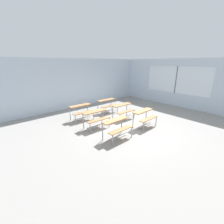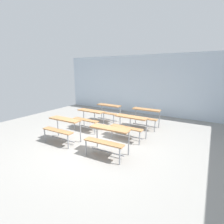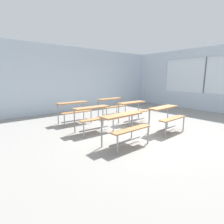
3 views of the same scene
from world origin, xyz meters
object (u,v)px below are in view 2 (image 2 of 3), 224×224
at_px(desk_bench_r1c1, 130,122).
at_px(desk_bench_r2c1, 145,114).
at_px(desk_bench_r0c0, 63,125).
at_px(desk_bench_r1c0, 89,115).
at_px(desk_bench_r2c0, 108,109).
at_px(desk_bench_r0c1, 108,135).

bearing_deg(desk_bench_r1c1, desk_bench_r2c1, 89.21).
xyz_separation_m(desk_bench_r0c0, desk_bench_r1c0, (-0.00, 1.34, 0.00)).
relative_size(desk_bench_r1c0, desk_bench_r1c1, 1.00).
xyz_separation_m(desk_bench_r1c0, desk_bench_r2c0, (0.02, 1.27, 0.00)).
bearing_deg(desk_bench_r0c0, desk_bench_r2c0, 88.69).
height_order(desk_bench_r1c0, desk_bench_r2c0, same).
xyz_separation_m(desk_bench_r0c1, desk_bench_r1c0, (-1.68, 1.34, 0.00)).
bearing_deg(desk_bench_r0c0, desk_bench_r1c0, 89.21).
relative_size(desk_bench_r0c0, desk_bench_r2c0, 1.00).
distance_m(desk_bench_r1c1, desk_bench_r2c1, 1.33).
relative_size(desk_bench_r0c0, desk_bench_r1c0, 0.99).
bearing_deg(desk_bench_r0c0, desk_bench_r2c1, 55.84).
bearing_deg(desk_bench_r0c1, desk_bench_r2c0, 119.96).
xyz_separation_m(desk_bench_r1c1, desk_bench_r2c0, (-1.67, 1.28, 0.00)).
relative_size(desk_bench_r0c1, desk_bench_r1c0, 1.01).
relative_size(desk_bench_r1c0, desk_bench_r2c0, 1.00).
relative_size(desk_bench_r0c1, desk_bench_r2c0, 1.01).
height_order(desk_bench_r0c0, desk_bench_r2c0, same).
distance_m(desk_bench_r1c0, desk_bench_r1c1, 1.69).
bearing_deg(desk_bench_r1c1, desk_bench_r1c0, -178.69).
xyz_separation_m(desk_bench_r0c1, desk_bench_r2c1, (0.06, 2.66, 0.00)).
distance_m(desk_bench_r2c0, desk_bench_r2c1, 1.73).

